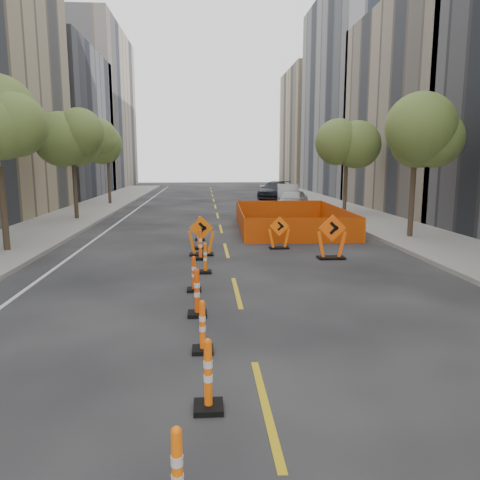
{
  "coord_description": "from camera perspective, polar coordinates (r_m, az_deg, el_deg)",
  "views": [
    {
      "loc": [
        -0.85,
        -8.21,
        3.51
      ],
      "look_at": [
        0.24,
        5.96,
        1.1
      ],
      "focal_mm": 35.0,
      "sensor_mm": 36.0,
      "label": 1
    }
  ],
  "objects": [
    {
      "name": "bld_right_e",
      "position": [
        69.29,
        10.84,
        13.18
      ],
      "size": [
        12.0,
        14.0,
        16.0
      ],
      "primitive_type": "cube",
      "color": "tan",
      "rests_on": "ground"
    },
    {
      "name": "channelizer_1",
      "position": [
        6.87,
        -3.91,
        -16.06
      ],
      "size": [
        0.42,
        0.42,
        1.07
      ],
      "primitive_type": null,
      "color": "#F25B0A",
      "rests_on": "ground"
    },
    {
      "name": "channelizer_7",
      "position": [
        18.85,
        -5.05,
        0.44
      ],
      "size": [
        0.4,
        0.4,
        1.03
      ],
      "primitive_type": null,
      "color": "orange",
      "rests_on": "ground"
    },
    {
      "name": "channelizer_4",
      "position": [
        12.76,
        -5.64,
        -4.11
      ],
      "size": [
        0.39,
        0.39,
        0.98
      ],
      "primitive_type": null,
      "color": "#D64309",
      "rests_on": "ground"
    },
    {
      "name": "channelizer_8",
      "position": [
        20.89,
        -4.92,
        1.43
      ],
      "size": [
        0.43,
        0.43,
        1.08
      ],
      "primitive_type": null,
      "color": "#FF550A",
      "rests_on": "ground"
    },
    {
      "name": "ground_plane",
      "position": [
        8.97,
        1.43,
        -13.43
      ],
      "size": [
        140.0,
        140.0,
        0.0
      ],
      "primitive_type": "plane",
      "color": "black"
    },
    {
      "name": "sidewalk_right",
      "position": [
        22.74,
        21.34,
        0.28
      ],
      "size": [
        4.0,
        90.0,
        0.15
      ],
      "primitive_type": "cube",
      "color": "gray",
      "rests_on": "ground"
    },
    {
      "name": "parked_car_far",
      "position": [
        44.21,
        4.23,
        6.08
      ],
      "size": [
        4.12,
        5.89,
        1.58
      ],
      "primitive_type": "imported",
      "rotation": [
        0.0,
        0.0,
        -0.39
      ],
      "color": "black",
      "rests_on": "ground"
    },
    {
      "name": "channelizer_2",
      "position": [
        8.79,
        -4.6,
        -10.44
      ],
      "size": [
        0.39,
        0.39,
        1.0
      ],
      "primitive_type": null,
      "color": "#FF5C0A",
      "rests_on": "ground"
    },
    {
      "name": "tree_l_d",
      "position": [
        38.96,
        -15.85,
        10.77
      ],
      "size": [
        2.8,
        2.8,
        5.95
      ],
      "color": "#382B1E",
      "rests_on": "ground"
    },
    {
      "name": "sidewalk_left",
      "position": [
        22.06,
        -26.01,
        -0.31
      ],
      "size": [
        4.0,
        90.0,
        0.15
      ],
      "primitive_type": "cube",
      "color": "gray",
      "rests_on": "ground"
    },
    {
      "name": "channelizer_0",
      "position": [
        5.11,
        -7.65,
        -26.48
      ],
      "size": [
        0.4,
        0.4,
        1.02
      ],
      "primitive_type": null,
      "color": "#FF660A",
      "rests_on": "ground"
    },
    {
      "name": "tree_r_b",
      "position": [
        22.24,
        20.63,
        11.65
      ],
      "size": [
        2.8,
        2.8,
        5.95
      ],
      "color": "#382B1E",
      "rests_on": "ground"
    },
    {
      "name": "channelizer_6",
      "position": [
        16.8,
        -4.84,
        -0.56
      ],
      "size": [
        0.43,
        0.43,
        1.1
      ],
      "primitive_type": null,
      "color": "#F94C0A",
      "rests_on": "ground"
    },
    {
      "name": "parked_car_mid",
      "position": [
        38.56,
        5.86,
        5.57
      ],
      "size": [
        2.38,
        5.1,
        1.62
      ],
      "primitive_type": "imported",
      "rotation": [
        0.0,
        0.0,
        -0.14
      ],
      "color": "gray",
      "rests_on": "ground"
    },
    {
      "name": "safety_fence",
      "position": [
        24.51,
        6.09,
        2.65
      ],
      "size": [
        5.48,
        9.01,
        1.1
      ],
      "primitive_type": null,
      "rotation": [
        0.0,
        0.0,
        -0.03
      ],
      "color": "#FF5A0D",
      "rests_on": "ground"
    },
    {
      "name": "bld_right_c",
      "position": [
        36.81,
        25.47,
        14.17
      ],
      "size": [
        12.0,
        16.0,
        14.0
      ],
      "primitive_type": "cube",
      "color": "gray",
      "rests_on": "ground"
    },
    {
      "name": "bld_left_d",
      "position": [
        50.2,
        -23.77,
        12.83
      ],
      "size": [
        12.0,
        16.0,
        14.0
      ],
      "primitive_type": "cube",
      "color": "#4C4C51",
      "rests_on": "ground"
    },
    {
      "name": "channelizer_5",
      "position": [
        14.78,
        -4.26,
        -2.19
      ],
      "size": [
        0.39,
        0.39,
        0.98
      ],
      "primitive_type": null,
      "color": "#E95B09",
      "rests_on": "ground"
    },
    {
      "name": "channelizer_3",
      "position": [
        10.74,
        -5.26,
        -6.36
      ],
      "size": [
        0.44,
        0.44,
        1.12
      ],
      "primitive_type": null,
      "color": "#DA4109",
      "rests_on": "ground"
    },
    {
      "name": "tree_r_c",
      "position": [
        31.61,
        12.88,
        11.24
      ],
      "size": [
        2.8,
        2.8,
        5.95
      ],
      "color": "#382B1E",
      "rests_on": "ground"
    },
    {
      "name": "bld_left_e",
      "position": [
        66.14,
        -19.15,
        14.75
      ],
      "size": [
        12.0,
        20.0,
        20.0
      ],
      "primitive_type": "cube",
      "color": "gray",
      "rests_on": "ground"
    },
    {
      "name": "parked_car_near",
      "position": [
        33.27,
        6.4,
        4.83
      ],
      "size": [
        3.31,
        4.81,
        1.52
      ],
      "primitive_type": "imported",
      "rotation": [
        0.0,
        0.0,
        -0.38
      ],
      "color": "#B9B8BA",
      "rests_on": "ground"
    },
    {
      "name": "chevron_sign_left",
      "position": [
        17.55,
        -4.74,
        0.53
      ],
      "size": [
        1.05,
        0.69,
        1.49
      ],
      "primitive_type": null,
      "rotation": [
        0.0,
        0.0,
        0.1
      ],
      "color": "#E25D09",
      "rests_on": "ground"
    },
    {
      "name": "bld_right_d",
      "position": [
        52.0,
        16.42,
        16.43
      ],
      "size": [
        12.0,
        18.0,
        20.0
      ],
      "primitive_type": "cube",
      "color": "gray",
      "rests_on": "ground"
    },
    {
      "name": "tree_l_c",
      "position": [
        29.22,
        -19.74,
        11.07
      ],
      "size": [
        2.8,
        2.8,
        5.95
      ],
      "color": "#382B1E",
      "rests_on": "ground"
    },
    {
      "name": "chevron_sign_right",
      "position": [
        17.15,
        11.13,
        0.4
      ],
      "size": [
        1.11,
        0.7,
        1.62
      ],
      "primitive_type": null,
      "rotation": [
        0.0,
        0.0,
        -0.05
      ],
      "color": "#FF550A",
      "rests_on": "ground"
    },
    {
      "name": "chevron_sign_center",
      "position": [
        18.87,
        4.8,
        0.91
      ],
      "size": [
        1.01,
        0.8,
        1.32
      ],
      "primitive_type": null,
      "rotation": [
        0.0,
        0.0,
        -0.35
      ],
      "color": "#F8630A",
      "rests_on": "ground"
    }
  ]
}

